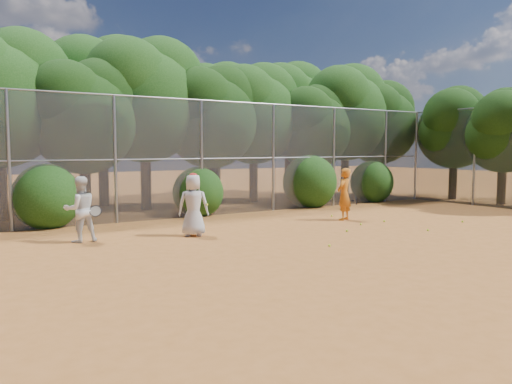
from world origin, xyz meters
TOP-DOWN VIEW (x-y plane):
  - ground at (0.00, 0.00)m, footprint 80.00×80.00m
  - fence_back at (-0.12, 6.00)m, footprint 20.05×0.09m
  - fence_side at (10.00, 3.00)m, footprint 0.09×6.09m
  - tree_2 at (-4.45, 7.83)m, footprint 3.99×3.47m
  - tree_3 at (-1.94, 8.84)m, footprint 4.89×4.26m
  - tree_4 at (0.55, 8.24)m, footprint 4.19×3.64m
  - tree_5 at (3.06, 9.04)m, footprint 4.51×3.92m
  - tree_6 at (5.55, 8.03)m, footprint 3.86×3.36m
  - tree_7 at (8.06, 8.64)m, footprint 4.77×4.14m
  - tree_8 at (10.05, 8.34)m, footprint 4.25×3.70m
  - tree_10 at (-2.93, 11.05)m, footprint 5.15×4.48m
  - tree_11 at (2.06, 10.64)m, footprint 4.64×4.03m
  - tree_12 at (6.56, 11.24)m, footprint 5.02×4.37m
  - tree_13 at (11.45, 5.03)m, footprint 3.86×3.36m
  - tree_14 at (11.25, 2.53)m, footprint 3.61×3.14m
  - bush_0 at (-6.00, 6.30)m, footprint 2.00×2.00m
  - bush_1 at (-1.00, 6.30)m, footprint 1.80×1.80m
  - bush_2 at (4.00, 6.30)m, footprint 2.20×2.20m
  - bush_3 at (7.50, 6.30)m, footprint 1.90×1.90m
  - player_yellow at (2.50, 2.62)m, footprint 0.84×0.64m
  - player_teen at (-2.95, 2.56)m, footprint 0.97×0.87m
  - player_white at (-5.73, 3.27)m, footprint 0.89×0.77m
  - ball_0 at (2.19, 1.51)m, footprint 0.07×0.07m
  - ball_1 at (3.28, 1.58)m, footprint 0.07×0.07m
  - ball_2 at (3.00, -0.33)m, footprint 0.07×0.07m
  - ball_3 at (5.30, 0.17)m, footprint 0.07×0.07m
  - ball_4 at (-0.86, -0.56)m, footprint 0.07×0.07m
  - ball_5 at (2.70, 3.43)m, footprint 0.07×0.07m
  - ball_6 at (0.97, 0.81)m, footprint 0.07×0.07m

SIDE VIEW (x-z plane):
  - ground at x=0.00m, z-range 0.00..0.00m
  - ball_0 at x=2.19m, z-range 0.00..0.07m
  - ball_1 at x=3.28m, z-range 0.00..0.07m
  - ball_2 at x=3.00m, z-range 0.00..0.07m
  - ball_3 at x=5.30m, z-range 0.00..0.07m
  - ball_4 at x=-0.86m, z-range 0.00..0.07m
  - ball_5 at x=2.70m, z-range 0.00..0.07m
  - ball_6 at x=0.97m, z-range 0.00..0.07m
  - player_white at x=-5.73m, z-range 0.00..1.65m
  - player_teen at x=-2.95m, z-range -0.01..1.69m
  - player_yellow at x=2.50m, z-range 0.00..1.71m
  - bush_1 at x=-1.00m, z-range 0.00..1.80m
  - bush_3 at x=7.50m, z-range 0.00..1.90m
  - bush_0 at x=-6.00m, z-range 0.00..2.00m
  - bush_2 at x=4.00m, z-range 0.00..2.20m
  - fence_side at x=10.00m, z-range 0.04..4.06m
  - fence_back at x=-0.12m, z-range 0.04..4.06m
  - tree_14 at x=11.25m, z-range 0.77..5.71m
  - tree_6 at x=5.55m, z-range 0.82..6.11m
  - tree_13 at x=11.45m, z-range 0.82..6.11m
  - tree_2 at x=-4.45m, z-range 0.85..6.32m
  - tree_4 at x=0.55m, z-range 0.89..6.62m
  - tree_8 at x=10.05m, z-range 0.91..6.73m
  - tree_5 at x=3.06m, z-range 0.96..7.13m
  - tree_11 at x=2.06m, z-range 0.99..7.34m
  - tree_7 at x=8.06m, z-range 1.02..7.54m
  - tree_3 at x=-1.94m, z-range 1.04..7.75m
  - tree_12 at x=6.56m, z-range 1.07..7.95m
  - tree_10 at x=-2.93m, z-range 1.10..8.16m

